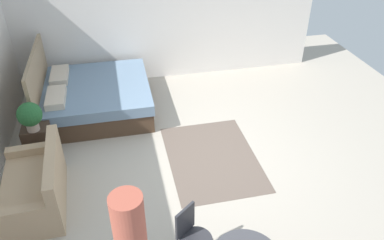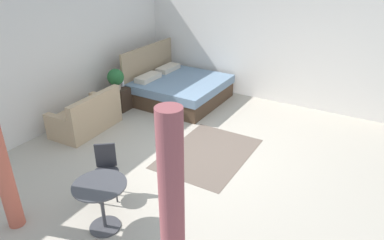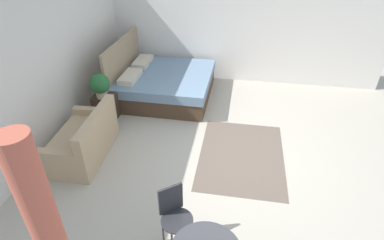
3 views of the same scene
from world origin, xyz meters
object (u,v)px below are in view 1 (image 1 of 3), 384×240
object	(u,v)px
couch	(37,188)
vase	(33,116)
nightstand	(38,140)
cafe_chair_near_window	(191,233)
potted_plant	(30,115)
bed	(93,97)

from	to	relation	value
couch	vase	world-z (taller)	couch
nightstand	cafe_chair_near_window	world-z (taller)	cafe_chair_near_window
potted_plant	vase	xyz separation A→B (m)	(0.22, 0.02, -0.15)
potted_plant	cafe_chair_near_window	bearing A→B (deg)	-141.60
nightstand	potted_plant	size ratio (longest dim) A/B	1.11
nightstand	cafe_chair_near_window	bearing A→B (deg)	-142.70
bed	potted_plant	size ratio (longest dim) A/B	4.23
couch	nightstand	bearing A→B (deg)	5.20
bed	cafe_chair_near_window	world-z (taller)	bed
bed	couch	bearing A→B (deg)	161.27
potted_plant	vase	world-z (taller)	potted_plant
vase	cafe_chair_near_window	world-z (taller)	cafe_chair_near_window
potted_plant	couch	bearing A→B (deg)	-174.28
couch	bed	bearing A→B (deg)	-18.73
bed	cafe_chair_near_window	bearing A→B (deg)	-163.81
nightstand	couch	bearing A→B (deg)	-174.80
vase	cafe_chair_near_window	size ratio (longest dim) A/B	0.28
bed	nightstand	bearing A→B (deg)	141.78
vase	potted_plant	bearing A→B (deg)	-175.54
cafe_chair_near_window	potted_plant	bearing A→B (deg)	38.40
potted_plant	cafe_chair_near_window	distance (m)	3.20
nightstand	potted_plant	bearing A→B (deg)	179.49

